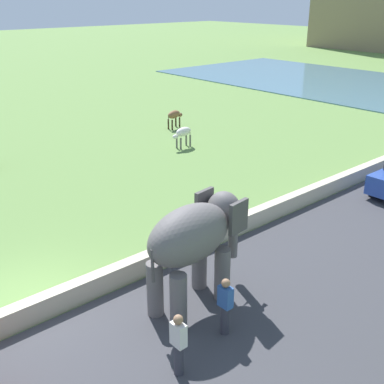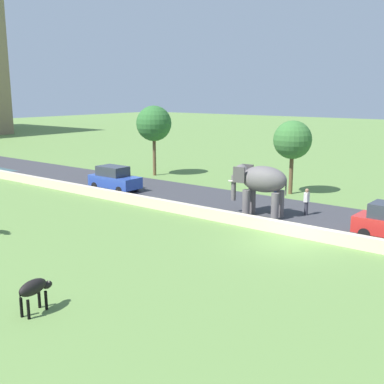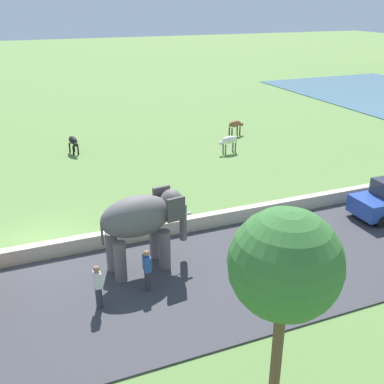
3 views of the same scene
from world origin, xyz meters
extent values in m
plane|color=#608442|center=(0.00, 0.00, 0.00)|extent=(220.00, 220.00, 0.00)
cube|color=slate|center=(-14.00, 37.90, 0.04)|extent=(36.00, 18.00, 0.08)
ellipsoid|color=#605B5B|center=(3.42, 3.25, 2.24)|extent=(1.72, 2.85, 1.50)
cylinder|color=#605B5B|center=(2.90, 4.07, 0.80)|extent=(0.44, 0.44, 1.60)
cylinder|color=#605B5B|center=(3.73, 4.17, 0.80)|extent=(0.44, 0.44, 1.60)
cylinder|color=#605B5B|center=(3.12, 2.33, 0.80)|extent=(0.44, 0.44, 1.60)
cylinder|color=#605B5B|center=(3.95, 2.43, 0.80)|extent=(0.44, 0.44, 1.60)
ellipsoid|color=#605B5B|center=(3.25, 4.66, 2.42)|extent=(1.10, 1.02, 1.10)
cube|color=#484444|center=(2.67, 4.45, 2.46)|extent=(0.20, 0.71, 0.90)
cube|color=#484444|center=(3.86, 4.59, 2.46)|extent=(0.20, 0.71, 0.90)
cylinder|color=#605B5B|center=(3.19, 5.12, 1.54)|extent=(0.28, 0.28, 1.50)
cone|color=silver|center=(2.98, 5.03, 1.99)|extent=(0.19, 0.57, 0.17)
cone|color=silver|center=(3.42, 5.08, 1.99)|extent=(0.19, 0.57, 0.17)
cylinder|color=#484444|center=(3.59, 1.94, 1.89)|extent=(0.08, 0.08, 0.90)
cylinder|color=#33333D|center=(4.88, 3.15, 0.42)|extent=(0.22, 0.22, 0.85)
cube|color=#2D569E|center=(4.88, 3.15, 1.13)|extent=(0.36, 0.22, 0.56)
sphere|color=#997051|center=(4.88, 3.15, 1.52)|extent=(0.22, 0.22, 0.22)
cylinder|color=#33333D|center=(5.21, 1.39, 0.42)|extent=(0.22, 0.22, 0.85)
cube|color=silver|center=(5.21, 1.39, 1.13)|extent=(0.36, 0.22, 0.56)
sphere|color=#997051|center=(5.21, 1.39, 1.52)|extent=(0.22, 0.22, 0.22)
cylinder|color=black|center=(2.61, 14.24, 0.30)|extent=(0.19, 0.60, 0.60)
ellipsoid|color=brown|center=(-11.65, 14.97, 0.90)|extent=(0.68, 1.17, 0.50)
cylinder|color=#302014|center=(-11.89, 15.31, 0.33)|extent=(0.10, 0.10, 0.65)
cylinder|color=#302014|center=(-11.59, 15.38, 0.33)|extent=(0.10, 0.10, 0.65)
cylinder|color=#302014|center=(-11.72, 14.56, 0.33)|extent=(0.10, 0.10, 0.65)
cylinder|color=#302014|center=(-11.42, 14.63, 0.33)|extent=(0.10, 0.10, 0.65)
ellipsoid|color=brown|center=(-11.80, 15.58, 0.75)|extent=(0.32, 0.44, 0.26)
cone|color=beige|center=(-11.88, 15.56, 0.92)|extent=(0.04, 0.04, 0.12)
cone|color=beige|center=(-11.71, 15.60, 0.92)|extent=(0.04, 0.04, 0.12)
cylinder|color=#302014|center=(-11.53, 14.44, 0.70)|extent=(0.04, 0.04, 0.45)
ellipsoid|color=silver|center=(-8.08, 12.74, 0.90)|extent=(0.56, 1.14, 0.50)
cylinder|color=#595753|center=(-7.88, 12.38, 0.33)|extent=(0.10, 0.10, 0.65)
cylinder|color=#595753|center=(-8.19, 12.34, 0.33)|extent=(0.10, 0.10, 0.65)
cylinder|color=#595753|center=(-7.97, 13.14, 0.33)|extent=(0.10, 0.10, 0.65)
cylinder|color=#595753|center=(-8.27, 13.11, 0.33)|extent=(0.10, 0.10, 0.65)
ellipsoid|color=silver|center=(-8.01, 12.11, 0.75)|extent=(0.28, 0.42, 0.26)
cone|color=beige|center=(-7.92, 12.12, 0.92)|extent=(0.04, 0.04, 0.12)
cone|color=beige|center=(-8.10, 12.10, 0.92)|extent=(0.04, 0.04, 0.12)
cylinder|color=#595753|center=(-8.14, 13.28, 0.70)|extent=(0.04, 0.04, 0.45)
camera|label=1|loc=(11.76, -3.94, 7.94)|focal=45.02mm
camera|label=2|loc=(-20.05, -9.72, 7.10)|focal=44.38mm
camera|label=3|loc=(17.75, -0.42, 9.40)|focal=42.47mm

